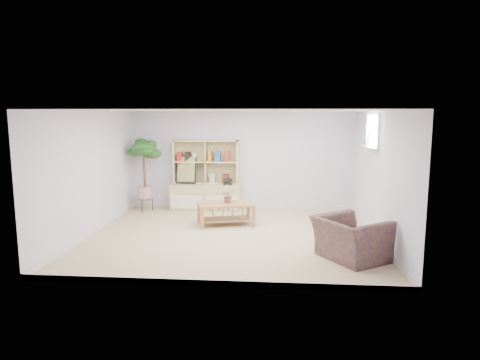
# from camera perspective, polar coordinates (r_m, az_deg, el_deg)

# --- Properties ---
(floor) EXTENTS (5.50, 5.00, 0.01)m
(floor) POSITION_cam_1_polar(r_m,az_deg,el_deg) (8.36, -1.11, -7.43)
(floor) COLOR tan
(floor) RESTS_ON ground
(ceiling) EXTENTS (5.50, 5.00, 0.01)m
(ceiling) POSITION_cam_1_polar(r_m,az_deg,el_deg) (8.03, -1.16, 9.25)
(ceiling) COLOR silver
(ceiling) RESTS_ON walls
(walls) EXTENTS (5.51, 5.01, 2.40)m
(walls) POSITION_cam_1_polar(r_m,az_deg,el_deg) (8.11, -1.13, 0.74)
(walls) COLOR white
(walls) RESTS_ON floor
(baseboard) EXTENTS (5.50, 5.00, 0.10)m
(baseboard) POSITION_cam_1_polar(r_m,az_deg,el_deg) (8.35, -1.11, -7.10)
(baseboard) COLOR silver
(baseboard) RESTS_ON floor
(window) EXTENTS (0.10, 0.98, 0.68)m
(window) POSITION_cam_1_polar(r_m,az_deg,el_deg) (8.80, 17.34, 6.22)
(window) COLOR #CFE1FF
(window) RESTS_ON walls
(window_sill) EXTENTS (0.14, 1.00, 0.04)m
(window_sill) POSITION_cam_1_polar(r_m,az_deg,el_deg) (8.81, 16.87, 4.15)
(window_sill) COLOR silver
(window_sill) RESTS_ON walls
(storage_unit) EXTENTS (1.71, 0.58, 1.71)m
(storage_unit) POSITION_cam_1_polar(r_m,az_deg,el_deg) (10.47, -4.61, 0.64)
(storage_unit) COLOR #CFBA82
(storage_unit) RESTS_ON floor
(poster) EXTENTS (0.51, 0.18, 0.69)m
(poster) POSITION_cam_1_polar(r_m,az_deg,el_deg) (10.51, -7.17, 1.34)
(poster) COLOR yellow
(poster) RESTS_ON storage_unit
(toy_truck) EXTENTS (0.32, 0.22, 0.16)m
(toy_truck) POSITION_cam_1_polar(r_m,az_deg,el_deg) (10.35, -1.64, -0.16)
(toy_truck) COLOR black
(toy_truck) RESTS_ON storage_unit
(coffee_table) EXTENTS (1.28, 0.91, 0.47)m
(coffee_table) POSITION_cam_1_polar(r_m,az_deg,el_deg) (9.10, -1.90, -4.55)
(coffee_table) COLOR #996B3D
(coffee_table) RESTS_ON floor
(table_plant) EXTENTS (0.29, 0.26, 0.29)m
(table_plant) POSITION_cam_1_polar(r_m,az_deg,el_deg) (9.05, -1.59, -2.15)
(table_plant) COLOR #1C5022
(table_plant) RESTS_ON coffee_table
(floor_tree) EXTENTS (0.82, 0.82, 1.76)m
(floor_tree) POSITION_cam_1_polar(r_m,az_deg,el_deg) (10.51, -12.61, 0.62)
(floor_tree) COLOR #174613
(floor_tree) RESTS_ON floor
(armchair) EXTENTS (1.35, 1.39, 0.78)m
(armchair) POSITION_cam_1_polar(r_m,az_deg,el_deg) (7.18, 14.55, -7.21)
(armchair) COLOR #171B40
(armchair) RESTS_ON floor
(sill_plant) EXTENTS (0.17, 0.15, 0.25)m
(sill_plant) POSITION_cam_1_polar(r_m,az_deg,el_deg) (9.05, 16.58, 5.20)
(sill_plant) COLOR #174613
(sill_plant) RESTS_ON window_sill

